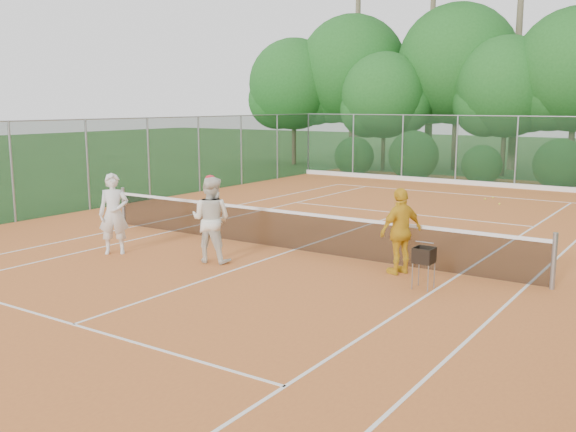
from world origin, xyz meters
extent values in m
plane|color=#224D1B|center=(0.00, 0.00, 0.00)|extent=(120.00, 120.00, 0.00)
cube|color=#C4692D|center=(0.00, 0.00, 0.01)|extent=(18.00, 36.00, 0.02)
cylinder|color=gray|center=(-5.94, 0.00, 0.57)|extent=(0.10, 0.10, 1.10)
cylinder|color=gray|center=(5.94, 0.00, 0.57)|extent=(0.10, 0.10, 1.10)
cube|color=black|center=(0.00, 0.00, 0.48)|extent=(11.87, 0.03, 0.86)
cube|color=white|center=(0.00, 0.00, 0.95)|extent=(11.87, 0.04, 0.07)
imported|color=silver|center=(-3.30, -2.63, 0.97)|extent=(0.82, 0.80, 1.90)
imported|color=white|center=(-0.89, -1.96, 0.98)|extent=(1.08, 0.93, 1.92)
ellipsoid|color=red|center=(-0.89, -1.96, 1.90)|extent=(0.22, 0.22, 0.14)
imported|color=gold|center=(3.04, -0.55, 0.92)|extent=(0.83, 1.14, 1.80)
cylinder|color=gray|center=(3.71, -1.50, 0.28)|extent=(0.02, 0.02, 0.51)
cylinder|color=gray|center=(4.03, -1.19, 0.28)|extent=(0.02, 0.02, 0.51)
cube|color=black|center=(3.87, -1.34, 0.68)|extent=(0.35, 0.35, 0.30)
sphere|color=gold|center=(1.44, 11.46, 0.05)|extent=(0.07, 0.07, 0.07)
sphere|color=yellow|center=(2.10, 9.99, 0.05)|extent=(0.07, 0.07, 0.07)
sphere|color=gold|center=(1.32, 10.91, 0.05)|extent=(0.07, 0.07, 0.07)
cube|color=white|center=(0.00, 11.88, 0.02)|extent=(11.03, 0.06, 0.01)
cube|color=white|center=(-5.49, 0.00, 0.02)|extent=(0.06, 23.77, 0.01)
cube|color=white|center=(5.49, 0.00, 0.02)|extent=(0.06, 23.77, 0.01)
cube|color=white|center=(-4.11, 0.00, 0.02)|extent=(0.06, 23.77, 0.01)
cube|color=white|center=(4.11, 0.00, 0.02)|extent=(0.06, 23.77, 0.01)
cube|color=white|center=(0.00, 6.40, 0.02)|extent=(8.23, 0.06, 0.01)
cube|color=white|center=(0.00, -6.40, 0.02)|extent=(8.23, 0.06, 0.01)
cube|color=white|center=(0.00, 0.00, 0.02)|extent=(0.06, 12.80, 0.01)
cube|color=#19381E|center=(0.00, 15.00, 1.52)|extent=(18.00, 0.02, 3.00)
cylinder|color=gray|center=(-9.00, 15.00, 1.52)|extent=(0.07, 0.07, 3.00)
cube|color=#19381E|center=(-9.00, -1.50, 1.52)|extent=(0.02, 33.00, 3.00)
cylinder|color=gray|center=(-9.00, 15.00, 1.52)|extent=(0.07, 0.07, 3.00)
cylinder|color=brown|center=(-12.50, 19.00, 1.88)|extent=(0.26, 0.26, 3.75)
sphere|color=#1B511B|center=(-12.50, 19.00, 4.65)|extent=(5.25, 5.25, 5.25)
cylinder|color=brown|center=(-9.50, 20.50, 2.20)|extent=(0.30, 0.30, 4.40)
sphere|color=#1B511B|center=(-9.50, 20.50, 5.46)|extent=(6.16, 6.16, 6.16)
cylinder|color=brown|center=(-6.50, 18.50, 1.60)|extent=(0.22, 0.22, 3.20)
sphere|color=#1B511B|center=(-6.50, 18.50, 3.97)|extent=(4.48, 4.48, 4.48)
cylinder|color=brown|center=(-3.50, 21.00, 2.25)|extent=(0.31, 0.31, 4.50)
sphere|color=#1B511B|center=(-3.50, 21.00, 5.58)|extent=(6.30, 6.30, 6.30)
cylinder|color=brown|center=(-0.50, 19.50, 1.75)|extent=(0.24, 0.24, 3.50)
sphere|color=#1B511B|center=(-0.50, 19.50, 4.34)|extent=(4.90, 4.90, 4.90)
cylinder|color=brown|center=(2.50, 20.00, 2.05)|extent=(0.28, 0.28, 4.10)
cone|color=brown|center=(-10.00, 22.00, 6.50)|extent=(0.44, 0.44, 13.00)
cone|color=brown|center=(-5.00, 21.00, 5.50)|extent=(0.44, 0.44, 11.00)
cone|color=brown|center=(-1.00, 23.00, 7.50)|extent=(0.44, 0.44, 15.00)
camera|label=1|loc=(8.34, -12.63, 3.51)|focal=40.00mm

